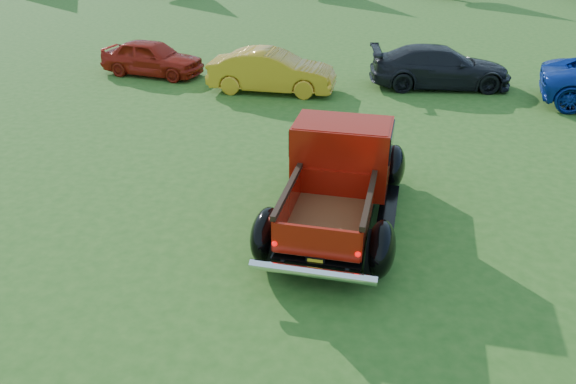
# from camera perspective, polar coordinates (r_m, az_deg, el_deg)

# --- Properties ---
(ground) EXTENTS (120.00, 120.00, 0.00)m
(ground) POSITION_cam_1_polar(r_m,az_deg,el_deg) (10.32, 0.83, -5.20)
(ground) COLOR #285317
(ground) RESTS_ON ground
(pickup_truck) EXTENTS (2.79, 5.28, 1.90)m
(pickup_truck) POSITION_cam_1_polar(r_m,az_deg,el_deg) (10.99, 5.42, 2.20)
(pickup_truck) COLOR black
(pickup_truck) RESTS_ON ground
(show_car_red) EXTENTS (3.90, 2.21, 1.25)m
(show_car_red) POSITION_cam_1_polar(r_m,az_deg,el_deg) (21.05, -13.64, 13.13)
(show_car_red) COLOR #A01B0E
(show_car_red) RESTS_ON ground
(show_car_yellow) EXTENTS (4.14, 1.63, 1.34)m
(show_car_yellow) POSITION_cam_1_polar(r_m,az_deg,el_deg) (18.58, -1.66, 12.17)
(show_car_yellow) COLOR orange
(show_car_yellow) RESTS_ON ground
(show_car_grey) EXTENTS (4.77, 2.29, 1.34)m
(show_car_grey) POSITION_cam_1_polar(r_m,az_deg,el_deg) (19.76, 15.19, 12.18)
(show_car_grey) COLOR black
(show_car_grey) RESTS_ON ground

